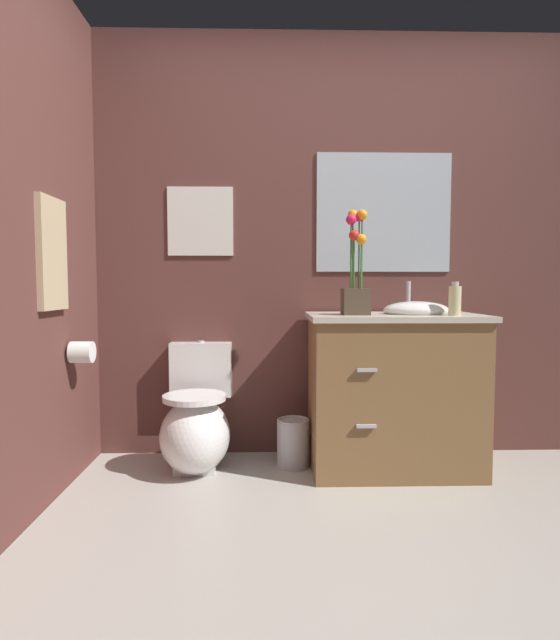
% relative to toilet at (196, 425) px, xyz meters
% --- Properties ---
extents(ground_plane, '(9.95, 9.95, 0.00)m').
position_rel_toilet_xyz_m(ground_plane, '(0.88, -1.19, -0.24)').
color(ground_plane, '#B2ADA3').
extents(wall_back, '(4.64, 0.05, 2.50)m').
position_rel_toilet_xyz_m(wall_back, '(1.08, 0.30, 1.01)').
color(wall_back, brown).
rests_on(wall_back, ground_plane).
extents(wall_left, '(0.05, 4.08, 2.50)m').
position_rel_toilet_xyz_m(wall_left, '(-0.64, -0.75, 1.01)').
color(wall_left, brown).
rests_on(wall_left, ground_plane).
extents(toilet, '(0.38, 0.59, 0.69)m').
position_rel_toilet_xyz_m(toilet, '(0.00, 0.00, 0.00)').
color(toilet, white).
rests_on(toilet, ground_plane).
extents(vanity_cabinet, '(0.94, 0.56, 1.04)m').
position_rel_toilet_xyz_m(vanity_cabinet, '(1.09, -0.03, 0.20)').
color(vanity_cabinet, brown).
rests_on(vanity_cabinet, ground_plane).
extents(flower_vase, '(0.14, 0.14, 0.56)m').
position_rel_toilet_xyz_m(flower_vase, '(0.86, -0.09, 0.81)').
color(flower_vase, '#4C3D2D').
rests_on(flower_vase, vanity_cabinet).
extents(soap_bottle, '(0.06, 0.06, 0.18)m').
position_rel_toilet_xyz_m(soap_bottle, '(1.37, -0.17, 0.70)').
color(soap_bottle, beige).
rests_on(soap_bottle, vanity_cabinet).
extents(trash_bin, '(0.18, 0.18, 0.27)m').
position_rel_toilet_xyz_m(trash_bin, '(0.54, 0.02, -0.11)').
color(trash_bin, '#B7B7BC').
rests_on(trash_bin, ground_plane).
extents(wall_poster, '(0.39, 0.01, 0.40)m').
position_rel_toilet_xyz_m(wall_poster, '(0.00, 0.27, 1.15)').
color(wall_poster, silver).
extents(wall_mirror, '(0.80, 0.01, 0.70)m').
position_rel_toilet_xyz_m(wall_mirror, '(1.09, 0.27, 1.21)').
color(wall_mirror, '#B2BCC6').
extents(hanging_towel, '(0.03, 0.28, 0.52)m').
position_rel_toilet_xyz_m(hanging_towel, '(-0.60, -0.39, 0.92)').
color(hanging_towel, tan).
extents(toilet_paper_roll, '(0.11, 0.11, 0.11)m').
position_rel_toilet_xyz_m(toilet_paper_roll, '(-0.55, -0.20, 0.44)').
color(toilet_paper_roll, white).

